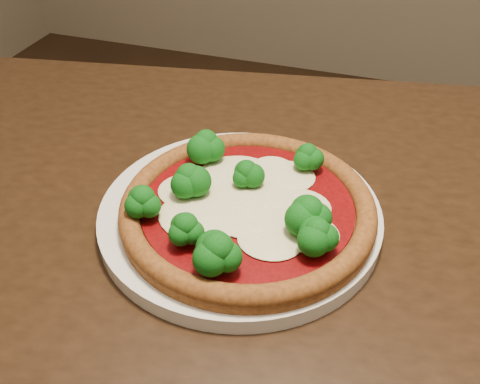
% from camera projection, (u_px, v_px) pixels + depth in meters
% --- Properties ---
extents(dining_table, '(1.43, 1.05, 0.75)m').
position_uv_depth(dining_table, '(296.00, 311.00, 0.61)').
color(dining_table, black).
rests_on(dining_table, floor).
extents(plate, '(0.31, 0.31, 0.02)m').
position_uv_depth(plate, '(240.00, 214.00, 0.59)').
color(plate, silver).
rests_on(plate, dining_table).
extents(pizza, '(0.27, 0.27, 0.06)m').
position_uv_depth(pizza, '(245.00, 205.00, 0.56)').
color(pizza, brown).
rests_on(pizza, plate).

